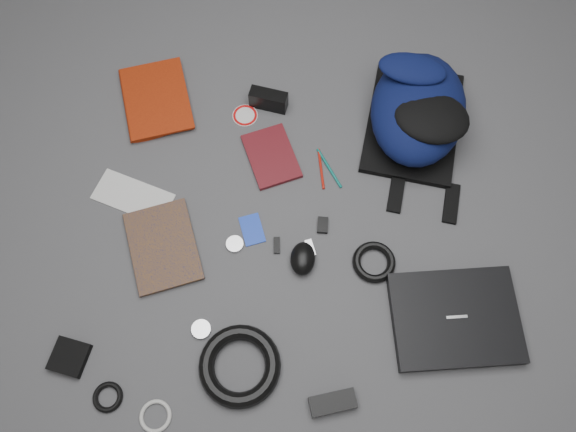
{
  "coord_description": "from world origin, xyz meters",
  "views": [
    {
      "loc": [
        -0.03,
        -0.58,
        1.46
      ],
      "look_at": [
        0.0,
        0.0,
        0.02
      ],
      "focal_mm": 35.0,
      "sensor_mm": 36.0,
      "label": 1
    }
  ],
  "objects_px": {
    "laptop": "(455,318)",
    "mouse": "(303,259)",
    "textbook_red": "(124,106)",
    "dvd_case": "(271,156)",
    "power_brick": "(333,403)",
    "backpack": "(418,109)",
    "comic_book": "(131,256)",
    "compact_camera": "(269,100)",
    "pouch": "(69,357)"
  },
  "relations": [
    {
      "from": "comic_book",
      "to": "power_brick",
      "type": "height_order",
      "value": "power_brick"
    },
    {
      "from": "mouse",
      "to": "power_brick",
      "type": "distance_m",
      "value": 0.37
    },
    {
      "from": "comic_book",
      "to": "dvd_case",
      "type": "height_order",
      "value": "comic_book"
    },
    {
      "from": "textbook_red",
      "to": "pouch",
      "type": "height_order",
      "value": "textbook_red"
    },
    {
      "from": "mouse",
      "to": "compact_camera",
      "type": "bearing_deg",
      "value": 105.86
    },
    {
      "from": "laptop",
      "to": "mouse",
      "type": "xyz_separation_m",
      "value": [
        -0.39,
        0.18,
        0.01
      ]
    },
    {
      "from": "textbook_red",
      "to": "power_brick",
      "type": "relative_size",
      "value": 2.27
    },
    {
      "from": "backpack",
      "to": "mouse",
      "type": "height_order",
      "value": "backpack"
    },
    {
      "from": "backpack",
      "to": "pouch",
      "type": "xyz_separation_m",
      "value": [
        -0.96,
        -0.64,
        -0.08
      ]
    },
    {
      "from": "dvd_case",
      "to": "compact_camera",
      "type": "distance_m",
      "value": 0.18
    },
    {
      "from": "laptop",
      "to": "textbook_red",
      "type": "xyz_separation_m",
      "value": [
        -0.9,
        0.69,
        -0.0
      ]
    },
    {
      "from": "laptop",
      "to": "mouse",
      "type": "bearing_deg",
      "value": 154.28
    },
    {
      "from": "dvd_case",
      "to": "power_brick",
      "type": "bearing_deg",
      "value": -96.37
    },
    {
      "from": "dvd_case",
      "to": "mouse",
      "type": "xyz_separation_m",
      "value": [
        0.07,
        -0.32,
        0.02
      ]
    },
    {
      "from": "backpack",
      "to": "power_brick",
      "type": "relative_size",
      "value": 3.65
    },
    {
      "from": "backpack",
      "to": "power_brick",
      "type": "xyz_separation_m",
      "value": [
        -0.3,
        -0.78,
        -0.07
      ]
    },
    {
      "from": "compact_camera",
      "to": "mouse",
      "type": "relative_size",
      "value": 1.2
    },
    {
      "from": "dvd_case",
      "to": "mouse",
      "type": "relative_size",
      "value": 1.96
    },
    {
      "from": "laptop",
      "to": "backpack",
      "type": "bearing_deg",
      "value": 92.08
    },
    {
      "from": "laptop",
      "to": "comic_book",
      "type": "xyz_separation_m",
      "value": [
        -0.85,
        0.21,
        -0.01
      ]
    },
    {
      "from": "dvd_case",
      "to": "mouse",
      "type": "bearing_deg",
      "value": -93.9
    },
    {
      "from": "pouch",
      "to": "backpack",
      "type": "bearing_deg",
      "value": 33.69
    },
    {
      "from": "backpack",
      "to": "mouse",
      "type": "relative_size",
      "value": 4.46
    },
    {
      "from": "compact_camera",
      "to": "power_brick",
      "type": "height_order",
      "value": "compact_camera"
    },
    {
      "from": "backpack",
      "to": "mouse",
      "type": "bearing_deg",
      "value": -115.62
    },
    {
      "from": "backpack",
      "to": "textbook_red",
      "type": "bearing_deg",
      "value": -171.41
    },
    {
      "from": "dvd_case",
      "to": "power_brick",
      "type": "xyz_separation_m",
      "value": [
        0.12,
        -0.69,
        0.01
      ]
    },
    {
      "from": "comic_book",
      "to": "mouse",
      "type": "height_order",
      "value": "mouse"
    },
    {
      "from": "textbook_red",
      "to": "comic_book",
      "type": "xyz_separation_m",
      "value": [
        0.04,
        -0.47,
        -0.0
      ]
    },
    {
      "from": "compact_camera",
      "to": "dvd_case",
      "type": "bearing_deg",
      "value": -72.2
    },
    {
      "from": "laptop",
      "to": "textbook_red",
      "type": "height_order",
      "value": "laptop"
    },
    {
      "from": "compact_camera",
      "to": "mouse",
      "type": "height_order",
      "value": "compact_camera"
    },
    {
      "from": "laptop",
      "to": "compact_camera",
      "type": "bearing_deg",
      "value": 123.14
    },
    {
      "from": "compact_camera",
      "to": "pouch",
      "type": "distance_m",
      "value": 0.9
    },
    {
      "from": "comic_book",
      "to": "pouch",
      "type": "distance_m",
      "value": 0.3
    },
    {
      "from": "comic_book",
      "to": "backpack",
      "type": "bearing_deg",
      "value": 10.8
    },
    {
      "from": "compact_camera",
      "to": "laptop",
      "type": "bearing_deg",
      "value": -38.37
    },
    {
      "from": "dvd_case",
      "to": "compact_camera",
      "type": "xyz_separation_m",
      "value": [
        -0.0,
        0.18,
        0.02
      ]
    },
    {
      "from": "textbook_red",
      "to": "dvd_case",
      "type": "distance_m",
      "value": 0.48
    },
    {
      "from": "backpack",
      "to": "compact_camera",
      "type": "relative_size",
      "value": 3.71
    },
    {
      "from": "textbook_red",
      "to": "pouch",
      "type": "relative_size",
      "value": 3.0
    },
    {
      "from": "dvd_case",
      "to": "mouse",
      "type": "distance_m",
      "value": 0.33
    },
    {
      "from": "comic_book",
      "to": "pouch",
      "type": "bearing_deg",
      "value": -131.99
    },
    {
      "from": "dvd_case",
      "to": "power_brick",
      "type": "relative_size",
      "value": 1.6
    },
    {
      "from": "backpack",
      "to": "comic_book",
      "type": "height_order",
      "value": "backpack"
    },
    {
      "from": "backpack",
      "to": "dvd_case",
      "type": "xyz_separation_m",
      "value": [
        -0.43,
        -0.09,
        -0.08
      ]
    },
    {
      "from": "comic_book",
      "to": "power_brick",
      "type": "bearing_deg",
      "value": -52.01
    },
    {
      "from": "textbook_red",
      "to": "mouse",
      "type": "relative_size",
      "value": 2.78
    },
    {
      "from": "dvd_case",
      "to": "power_brick",
      "type": "height_order",
      "value": "power_brick"
    },
    {
      "from": "compact_camera",
      "to": "pouch",
      "type": "relative_size",
      "value": 1.3
    }
  ]
}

